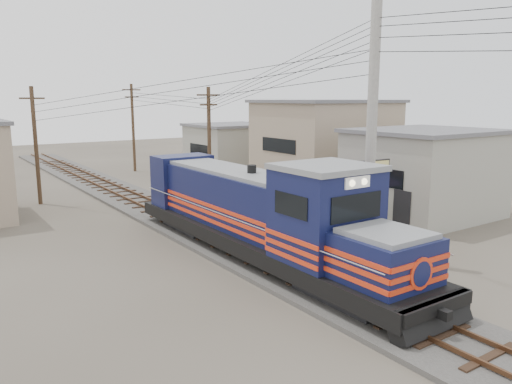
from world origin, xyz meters
TOP-DOWN VIEW (x-y plane):
  - ground at (0.00, 0.00)m, footprint 120.00×120.00m
  - ballast at (0.00, 10.00)m, footprint 3.60×70.00m
  - track at (0.00, 10.00)m, footprint 1.15×70.00m
  - locomotive at (0.00, 1.87)m, footprint 3.02×16.46m
  - utility_pole_main at (3.50, -0.50)m, footprint 0.40×0.40m
  - wooden_pole_mid at (4.50, 14.00)m, footprint 1.60×0.24m
  - wooden_pole_far at (4.80, 28.00)m, footprint 1.60×0.24m
  - wooden_pole_left at (-5.00, 18.00)m, footprint 1.60×0.24m
  - power_lines at (-0.14, 8.49)m, footprint 9.65×19.00m
  - shophouse_front at (11.50, 3.00)m, footprint 7.35×6.30m
  - shophouse_mid at (12.50, 12.00)m, footprint 8.40×7.35m
  - shophouse_back at (11.00, 22.00)m, footprint 6.30×6.30m
  - billboard at (5.55, 1.41)m, footprint 2.35×0.28m
  - market_umbrella at (6.33, 4.21)m, footprint 2.79×2.79m
  - vendor at (6.16, 4.00)m, footprint 0.76×0.74m
  - plant_nursery at (5.15, 3.43)m, footprint 3.42×3.14m

SIDE VIEW (x-z plane):
  - ground at x=0.00m, z-range 0.00..0.00m
  - ballast at x=0.00m, z-range 0.00..0.16m
  - track at x=0.00m, z-range 0.20..0.32m
  - plant_nursery at x=5.15m, z-range -0.12..1.01m
  - vendor at x=6.16m, z-range 0.00..1.76m
  - locomotive at x=0.00m, z-range -0.27..3.81m
  - market_umbrella at x=6.33m, z-range 0.90..3.26m
  - shophouse_back at x=11.00m, z-range 0.01..4.21m
  - shophouse_front at x=11.50m, z-range 0.01..4.71m
  - billboard at x=5.55m, z-range 0.86..4.49m
  - shophouse_mid at x=12.50m, z-range 0.01..6.21m
  - wooden_pole_mid at x=4.50m, z-range 0.18..7.18m
  - wooden_pole_left at x=-5.00m, z-range 0.18..7.18m
  - wooden_pole_far at x=4.80m, z-range 0.18..7.68m
  - utility_pole_main at x=3.50m, z-range 0.00..10.00m
  - power_lines at x=-0.14m, z-range 5.91..9.21m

